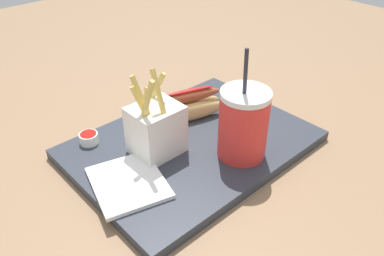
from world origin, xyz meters
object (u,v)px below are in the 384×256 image
object	(u,v)px
hot_dog_1	(189,106)
ketchup_cup_1	(89,138)
fries_basket	(156,129)
napkin_stack	(128,183)
soda_cup	(243,124)

from	to	relation	value
hot_dog_1	ketchup_cup_1	xyz separation A→B (m)	(0.21, -0.06, -0.02)
fries_basket	napkin_stack	distance (m)	0.11
fries_basket	ketchup_cup_1	distance (m)	0.14
soda_cup	hot_dog_1	bearing A→B (deg)	-95.11
napkin_stack	fries_basket	bearing A→B (deg)	-156.64
soda_cup	hot_dog_1	xyz separation A→B (m)	(-0.01, -0.16, -0.04)
ketchup_cup_1	napkin_stack	xyz separation A→B (m)	(0.01, 0.15, -0.01)
fries_basket	ketchup_cup_1	world-z (taller)	fries_basket
soda_cup	napkin_stack	xyz separation A→B (m)	(0.21, -0.07, -0.06)
fries_basket	soda_cup	bearing A→B (deg)	135.01
ketchup_cup_1	napkin_stack	bearing A→B (deg)	85.07
fries_basket	hot_dog_1	bearing A→B (deg)	-158.63
fries_basket	napkin_stack	size ratio (longest dim) A/B	1.28
soda_cup	hot_dog_1	size ratio (longest dim) A/B	1.29
fries_basket	ketchup_cup_1	bearing A→B (deg)	-53.82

